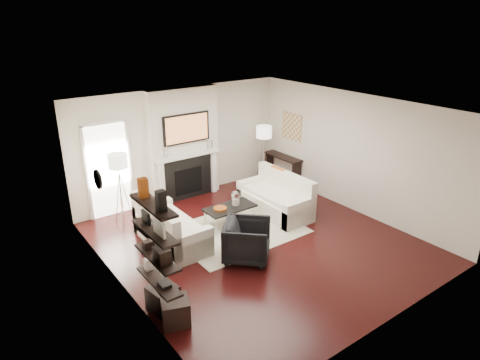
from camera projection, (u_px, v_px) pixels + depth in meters
room_envelope at (259, 179)px, 8.09m from camera, size 6.00×6.00×6.00m
chimney_breast at (184, 144)px, 10.25m from camera, size 1.80×0.25×2.70m
fireplace_surround at (188, 178)px, 10.45m from camera, size 1.30×0.02×1.04m
firebox at (188, 181)px, 10.47m from camera, size 0.75×0.02×0.65m
mantel_pilaster_l at (162, 184)px, 10.02m from camera, size 0.12×0.08×1.10m
mantel_pilaster_r at (214, 172)px, 10.81m from camera, size 0.12×0.08×1.10m
mantel_shelf at (188, 156)px, 10.19m from camera, size 1.70×0.18×0.07m
tv_body at (186, 128)px, 9.97m from camera, size 1.20×0.06×0.70m
tv_screen at (187, 129)px, 9.95m from camera, size 1.10×0.00×0.62m
candlestick_l_tall at (167, 152)px, 9.83m from camera, size 0.04×0.04×0.30m
candlestick_l_short at (162, 154)px, 9.77m from camera, size 0.04×0.04×0.24m
candlestick_r_tall at (207, 144)px, 10.44m from camera, size 0.04×0.04×0.30m
candlestick_r_short at (212, 144)px, 10.52m from camera, size 0.04×0.04×0.24m
hallway_panel at (109, 171)px, 9.42m from camera, size 0.90×0.02×2.10m
door_trim_l at (87, 175)px, 9.14m from camera, size 0.06×0.06×2.16m
door_trim_r at (130, 167)px, 9.66m from camera, size 0.06×0.06×2.16m
door_trim_top at (103, 123)px, 9.01m from camera, size 1.02×0.06×0.06m
rug at (236, 230)px, 9.02m from camera, size 2.60×2.00×0.01m
loveseat_left_base at (172, 234)px, 8.46m from camera, size 0.85×1.80×0.42m
loveseat_left_back at (155, 224)px, 8.16m from camera, size 0.18×1.80×0.80m
loveseat_left_arm_n at (192, 247)px, 7.82m from camera, size 0.85×0.18×0.60m
loveseat_left_arm_s at (153, 215)px, 9.04m from camera, size 0.85×0.18×0.60m
loveseat_left_cushion at (173, 221)px, 8.39m from camera, size 0.63×1.44×0.10m
pillow_left_orange at (148, 209)px, 8.31m from camera, size 0.10×0.42×0.42m
pillow_left_charcoal at (162, 221)px, 7.87m from camera, size 0.10×0.40×0.40m
loveseat_right_base at (274, 204)px, 9.77m from camera, size 0.85×1.80×0.42m
loveseat_right_back at (286, 188)px, 9.84m from camera, size 0.18×1.80×0.80m
loveseat_right_arm_n at (299, 213)px, 9.13m from camera, size 0.85×0.18×0.60m
loveseat_right_arm_s at (253, 190)px, 10.34m from camera, size 0.85×0.18×0.60m
loveseat_right_cushion at (273, 194)px, 9.65m from camera, size 0.63×1.44×0.10m
pillow_right_orange at (278, 176)px, 9.99m from camera, size 0.10×0.42×0.42m
pillow_right_charcoal at (295, 184)px, 9.54m from camera, size 0.10×0.40×0.40m
coffee_table at (230, 208)px, 9.16m from camera, size 1.10×0.55×0.04m
coffee_leg_nw at (216, 227)px, 8.79m from camera, size 0.02×0.02×0.38m
coffee_leg_ne at (254, 214)px, 9.35m from camera, size 0.02×0.02×0.38m
coffee_leg_sw at (205, 219)px, 9.12m from camera, size 0.02×0.02×0.38m
coffee_leg_se at (242, 207)px, 9.68m from camera, size 0.02×0.02×0.38m
hurricane_glass at (236, 199)px, 9.18m from camera, size 0.17×0.17×0.30m
hurricane_candle at (236, 202)px, 9.21m from camera, size 0.10×0.10×0.15m
copper_bowl at (220, 209)px, 9.00m from camera, size 0.29×0.29×0.05m
armchair at (247, 239)px, 7.85m from camera, size 1.11×1.11×0.83m
lamp_left_post at (122, 199)px, 9.10m from camera, size 0.02×0.02×1.20m
lamp_left_shade at (118, 161)px, 8.79m from camera, size 0.40×0.40×0.30m
lamp_left_leg_a at (127, 198)px, 9.16m from camera, size 0.25×0.02×1.23m
lamp_left_leg_b at (118, 198)px, 9.14m from camera, size 0.14×0.22×1.23m
lamp_left_leg_c at (121, 201)px, 9.00m from camera, size 0.14×0.22×1.23m
lamp_right_post at (263, 163)px, 11.26m from camera, size 0.02×0.02×1.20m
lamp_right_shade at (264, 132)px, 10.95m from camera, size 0.40×0.40×0.30m
lamp_right_leg_a at (267, 162)px, 11.32m from camera, size 0.25×0.02×1.23m
lamp_right_leg_b at (259, 163)px, 11.30m from camera, size 0.14×0.22×1.23m
lamp_right_leg_c at (264, 165)px, 11.16m from camera, size 0.14×0.22×1.23m
console_top at (283, 157)px, 11.36m from camera, size 0.35×1.20×0.04m
console_leg_n at (296, 176)px, 11.09m from camera, size 0.30×0.04×0.71m
console_leg_s at (269, 164)px, 11.91m from camera, size 0.30×0.04×0.71m
wall_art at (292, 127)px, 11.06m from camera, size 0.03×0.70×0.70m
shelf_bottom at (159, 281)px, 6.13m from camera, size 0.25×1.00×0.03m
shelf_lower at (157, 257)px, 5.98m from camera, size 0.25×1.00×0.04m
shelf_upper at (155, 232)px, 5.84m from camera, size 0.25×1.00×0.04m
shelf_top at (153, 205)px, 5.69m from camera, size 0.25×1.00×0.04m
decor_magfile_a at (161, 201)px, 5.44m from camera, size 0.12×0.10×0.28m
decor_magfile_b at (143, 188)px, 5.84m from camera, size 0.12×0.10×0.28m
decor_frame_a at (160, 228)px, 5.67m from camera, size 0.04×0.30×0.22m
decor_frame_b at (146, 217)px, 6.00m from camera, size 0.04×0.22×0.18m
decor_wine_rack at (162, 255)px, 5.81m from camera, size 0.18×0.25×0.20m
decor_box_small at (148, 244)px, 6.15m from camera, size 0.15×0.12×0.12m
decor_books at (164, 284)px, 5.98m from camera, size 0.14×0.20×0.05m
decor_box_tall at (148, 264)px, 6.35m from camera, size 0.10×0.10×0.18m
clock_rim at (98, 179)px, 7.13m from camera, size 0.04×0.34×0.34m
clock_face at (99, 179)px, 7.15m from camera, size 0.01×0.29×0.29m
ottoman_near at (163, 298)px, 6.58m from camera, size 0.46×0.46×0.40m
ottoman_far at (175, 311)px, 6.28m from camera, size 0.51×0.51×0.40m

